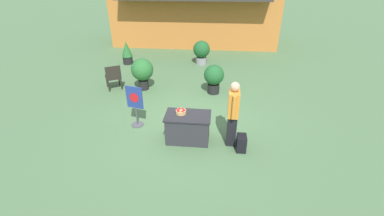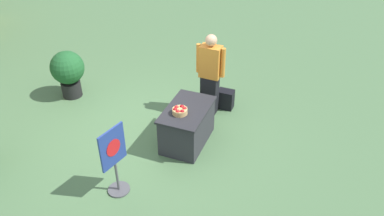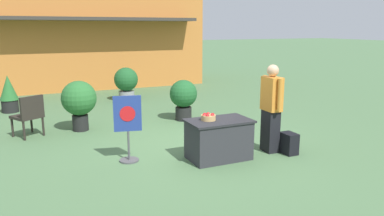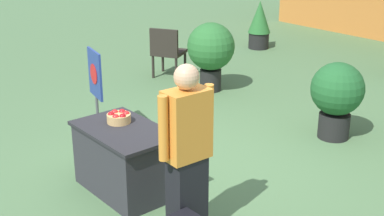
# 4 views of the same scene
# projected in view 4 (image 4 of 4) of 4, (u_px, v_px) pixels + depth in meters

# --- Properties ---
(ground_plane) EXTENTS (120.00, 120.00, 0.00)m
(ground_plane) POSITION_uv_depth(u_px,v_px,m) (183.00, 165.00, 6.70)
(ground_plane) COLOR #4C7047
(display_table) EXTENTS (1.19, 0.74, 0.76)m
(display_table) POSITION_uv_depth(u_px,v_px,m) (125.00, 160.00, 5.99)
(display_table) COLOR #2D2D33
(display_table) RESTS_ON ground_plane
(apple_basket) EXTENTS (0.27, 0.27, 0.13)m
(apple_basket) POSITION_uv_depth(u_px,v_px,m) (119.00, 117.00, 6.01)
(apple_basket) COLOR tan
(apple_basket) RESTS_ON display_table
(person_visitor) EXTENTS (0.28, 0.61, 1.74)m
(person_visitor) POSITION_uv_depth(u_px,v_px,m) (187.00, 152.00, 4.96)
(person_visitor) COLOR black
(person_visitor) RESTS_ON ground_plane
(poster_board) EXTENTS (0.50, 0.36, 1.24)m
(poster_board) POSITION_uv_depth(u_px,v_px,m) (96.00, 92.00, 7.37)
(poster_board) COLOR #4C4C51
(poster_board) RESTS_ON ground_plane
(patio_chair) EXTENTS (0.75, 0.75, 0.96)m
(patio_chair) POSITION_uv_depth(u_px,v_px,m) (167.00, 50.00, 10.05)
(patio_chair) COLOR #28231E
(patio_chair) RESTS_ON ground_plane
(potted_plant_far_right) EXTENTS (0.73, 0.73, 1.08)m
(potted_plant_far_right) POSITION_uv_depth(u_px,v_px,m) (337.00, 94.00, 7.31)
(potted_plant_far_right) COLOR black
(potted_plant_far_right) RESTS_ON ground_plane
(potted_plant_near_left) EXTENTS (0.51, 0.51, 1.09)m
(potted_plant_near_left) POSITION_uv_depth(u_px,v_px,m) (259.00, 24.00, 12.19)
(potted_plant_near_left) COLOR black
(potted_plant_near_left) RESTS_ON ground_plane
(potted_plant_near_right) EXTENTS (0.83, 0.83, 1.21)m
(potted_plant_near_right) POSITION_uv_depth(u_px,v_px,m) (211.00, 49.00, 9.25)
(potted_plant_near_right) COLOR black
(potted_plant_near_right) RESTS_ON ground_plane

